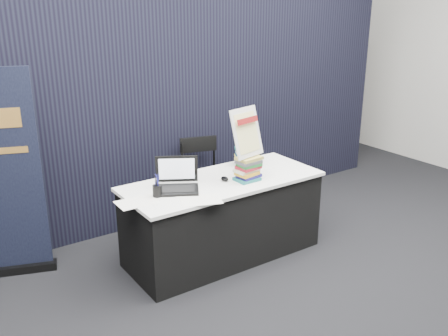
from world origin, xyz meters
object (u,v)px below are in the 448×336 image
(book_stack_tall, at_px, (248,169))
(display_table, at_px, (223,218))
(info_sign, at_px, (247,133))
(laptop, at_px, (174,182))
(book_stack_short, at_px, (246,156))
(stacking_chair, at_px, (207,178))

(book_stack_tall, bearing_deg, display_table, 142.13)
(info_sign, bearing_deg, laptop, 155.26)
(book_stack_tall, xyz_separation_m, info_sign, (0.00, 0.03, 0.32))
(laptop, xyz_separation_m, book_stack_short, (0.90, 0.19, 0.02))
(laptop, bearing_deg, display_table, 25.65)
(book_stack_short, relative_size, stacking_chair, 0.27)
(book_stack_tall, height_order, book_stack_short, book_stack_tall)
(display_table, bearing_deg, book_stack_tall, -37.87)
(info_sign, distance_m, stacking_chair, 1.04)
(book_stack_tall, xyz_separation_m, book_stack_short, (0.25, 0.36, -0.02))
(display_table, distance_m, info_sign, 0.83)
(book_stack_short, bearing_deg, display_table, -152.37)
(book_stack_tall, bearing_deg, info_sign, 90.00)
(laptop, bearing_deg, book_stack_short, 41.75)
(laptop, xyz_separation_m, stacking_chair, (0.74, 0.64, -0.31))
(info_sign, bearing_deg, book_stack_tall, -102.30)
(stacking_chair, bearing_deg, book_stack_short, -53.48)
(book_stack_tall, relative_size, info_sign, 0.49)
(laptop, bearing_deg, stacking_chair, 71.19)
(book_stack_short, bearing_deg, book_stack_tall, -124.54)
(display_table, distance_m, laptop, 0.65)
(laptop, xyz_separation_m, book_stack_tall, (0.65, -0.17, 0.04))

